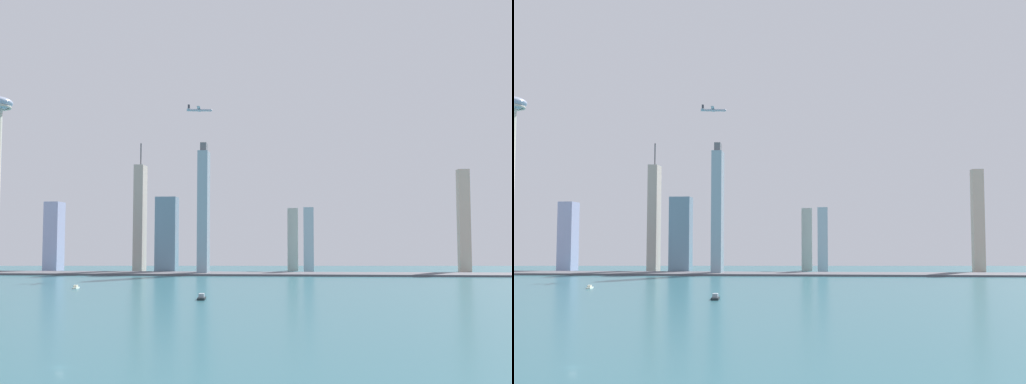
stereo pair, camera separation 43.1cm
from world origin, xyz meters
TOP-DOWN VIEW (x-y plane):
  - ground_plane at (0.00, 0.00)m, footprint 6000.00×6000.00m
  - waterfront_pier at (0.00, 543.12)m, footprint 981.50×58.30m
  - skyscraper_1 at (-249.65, 620.94)m, footprint 19.23×27.71m
  - skyscraper_2 at (-38.66, 549.60)m, footprint 12.10×23.06m
  - skyscraper_3 at (285.44, 628.85)m, footprint 14.27×14.36m
  - skyscraper_5 at (-130.20, 606.07)m, footprint 12.17×24.12m
  - skyscraper_6 at (86.89, 612.69)m, footprint 12.83×13.48m
  - skyscraper_7 at (-90.58, 585.67)m, footprint 25.75×23.81m
  - skyscraper_8 at (66.44, 644.44)m, footprint 13.93×14.27m
  - boat_0 at (-112.07, 324.61)m, footprint 4.63×10.86m
  - boat_1 at (9.31, 233.84)m, footprint 6.16×14.48m
  - airplane at (-45.83, 558.14)m, footprint 30.93×32.94m

SIDE VIEW (x-z plane):
  - ground_plane at x=0.00m, z-range 0.00..0.00m
  - boat_0 at x=-112.07m, z-range -0.41..2.49m
  - waterfront_pier at x=0.00m, z-range 0.00..2.26m
  - boat_1 at x=9.31m, z-range -0.60..3.60m
  - skyscraper_6 at x=86.89m, z-range 0.00..82.17m
  - skyscraper_8 at x=66.44m, z-range 0.00..82.68m
  - skyscraper_1 at x=-249.65m, z-range 0.00..90.87m
  - skyscraper_7 at x=-90.58m, z-range 0.00..94.35m
  - skyscraper_3 at x=285.44m, z-range 0.00..131.21m
  - skyscraper_5 at x=-130.20m, z-range -14.35..151.84m
  - skyscraper_2 at x=-38.66m, z-range -3.18..153.83m
  - airplane at x=-45.83m, z-range 195.31..203.64m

